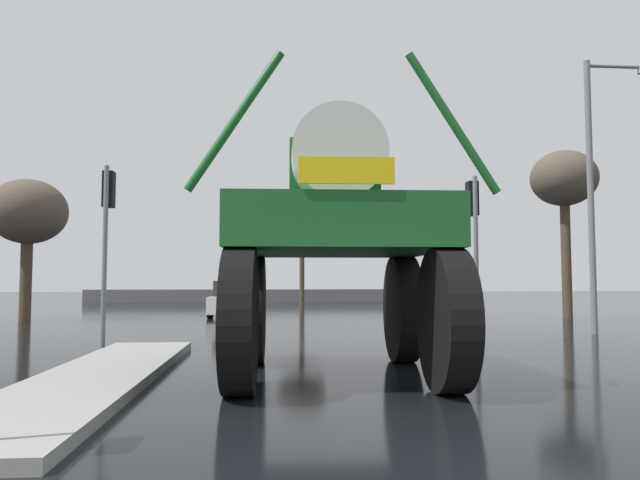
{
  "coord_description": "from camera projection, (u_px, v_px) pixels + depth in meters",
  "views": [
    {
      "loc": [
        -1.1,
        -5.06,
        1.54
      ],
      "look_at": [
        -0.17,
        6.16,
        2.29
      ],
      "focal_mm": 33.95,
      "sensor_mm": 36.0,
      "label": 1
    }
  ],
  "objects": [
    {
      "name": "roadside_barrier",
      "position": [
        286.0,
        296.0,
        42.74
      ],
      "size": [
        27.91,
        0.24,
        0.9
      ],
      "primitive_type": "cube",
      "color": "#59595B",
      "rests_on": "ground"
    },
    {
      "name": "bare_tree_left",
      "position": [
        28.0,
        213.0,
        23.0
      ],
      "size": [
        2.9,
        2.9,
        5.39
      ],
      "color": "#473828",
      "rests_on": "ground"
    },
    {
      "name": "ground_plane",
      "position": [
        299.0,
        321.0,
        22.92
      ],
      "size": [
        120.0,
        120.0,
        0.0
      ],
      "primitive_type": "plane",
      "color": "black"
    },
    {
      "name": "streetlight_near_right",
      "position": [
        596.0,
        179.0,
        17.59
      ],
      "size": [
        2.19,
        0.24,
        8.0
      ],
      "color": "slate",
      "rests_on": "ground"
    },
    {
      "name": "traffic_signal_near_right",
      "position": [
        473.0,
        222.0,
        14.66
      ],
      "size": [
        0.24,
        0.54,
        4.05
      ],
      "color": "slate",
      "rests_on": "ground"
    },
    {
      "name": "median_island",
      "position": [
        97.0,
        378.0,
        9.1
      ],
      "size": [
        1.65,
        8.93,
        0.15
      ],
      "primitive_type": "cube",
      "color": "gray",
      "rests_on": "ground"
    },
    {
      "name": "sedan_ahead",
      "position": [
        237.0,
        300.0,
        25.76
      ],
      "size": [
        2.33,
        4.3,
        1.52
      ],
      "rotation": [
        0.0,
        0.0,
        1.43
      ],
      "color": "silver",
      "rests_on": "ground"
    },
    {
      "name": "bare_tree_far_center",
      "position": [
        302.0,
        218.0,
        39.18
      ],
      "size": [
        3.11,
        3.11,
        6.96
      ],
      "color": "#473828",
      "rests_on": "ground"
    },
    {
      "name": "oversize_sprayer",
      "position": [
        335.0,
        243.0,
        9.86
      ],
      "size": [
        4.33,
        5.27,
        4.7
      ],
      "rotation": [
        0.0,
        0.0,
        1.54
      ],
      "color": "black",
      "rests_on": "ground"
    },
    {
      "name": "bare_tree_right",
      "position": [
        564.0,
        182.0,
        24.58
      ],
      "size": [
        2.66,
        2.66,
        6.82
      ],
      "color": "#473828",
      "rests_on": "ground"
    },
    {
      "name": "traffic_signal_near_left",
      "position": [
        107.0,
        215.0,
        13.95
      ],
      "size": [
        0.24,
        0.54,
        4.17
      ],
      "color": "slate",
      "rests_on": "ground"
    }
  ]
}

